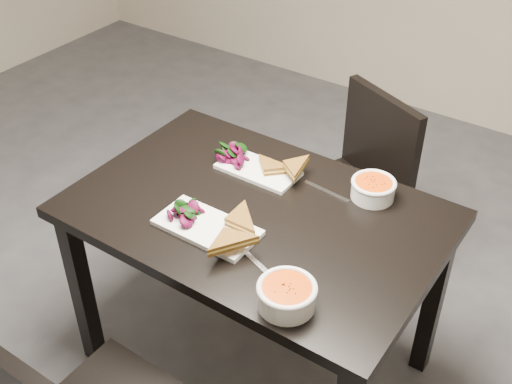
# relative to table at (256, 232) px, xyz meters

# --- Properties ---
(ground) EXTENTS (5.00, 5.00, 0.00)m
(ground) POSITION_rel_table_xyz_m (-0.44, -0.23, -0.65)
(ground) COLOR #47474C
(ground) RESTS_ON ground
(table) EXTENTS (1.20, 0.80, 0.75)m
(table) POSITION_rel_table_xyz_m (0.00, 0.00, 0.00)
(table) COLOR black
(table) RESTS_ON ground
(chair_far) EXTENTS (0.56, 0.56, 0.85)m
(chair_far) POSITION_rel_table_xyz_m (0.04, 0.68, -0.17)
(chair_far) COLOR black
(chair_far) RESTS_ON ground
(plate_near) EXTENTS (0.33, 0.16, 0.02)m
(plate_near) POSITION_rel_table_xyz_m (-0.07, -0.17, 0.11)
(plate_near) COLOR white
(plate_near) RESTS_ON table
(sandwich_near) EXTENTS (0.17, 0.13, 0.05)m
(sandwich_near) POSITION_rel_table_xyz_m (-0.00, -0.16, 0.14)
(sandwich_near) COLOR olive
(sandwich_near) RESTS_ON plate_near
(salad_near) EXTENTS (0.10, 0.09, 0.05)m
(salad_near) POSITION_rel_table_xyz_m (-0.17, -0.17, 0.14)
(salad_near) COLOR black
(salad_near) RESTS_ON plate_near
(soup_bowl_near) EXTENTS (0.17, 0.17, 0.07)m
(soup_bowl_near) POSITION_rel_table_xyz_m (0.31, -0.30, 0.14)
(soup_bowl_near) COLOR white
(soup_bowl_near) RESTS_ON table
(cutlery_near) EXTENTS (0.17, 0.08, 0.00)m
(cutlery_near) POSITION_rel_table_xyz_m (0.13, -0.21, 0.10)
(cutlery_near) COLOR silver
(cutlery_near) RESTS_ON table
(plate_far) EXTENTS (0.29, 0.14, 0.01)m
(plate_far) POSITION_rel_table_xyz_m (-0.12, 0.18, 0.11)
(plate_far) COLOR white
(plate_far) RESTS_ON table
(sandwich_far) EXTENTS (0.18, 0.18, 0.05)m
(sandwich_far) POSITION_rel_table_xyz_m (-0.05, 0.17, 0.14)
(sandwich_far) COLOR olive
(sandwich_far) RESTS_ON plate_far
(salad_far) EXTENTS (0.09, 0.08, 0.04)m
(salad_far) POSITION_rel_table_xyz_m (-0.22, 0.18, 0.13)
(salad_far) COLOR black
(salad_far) RESTS_ON plate_far
(soup_bowl_far) EXTENTS (0.15, 0.15, 0.07)m
(soup_bowl_far) POSITION_rel_table_xyz_m (0.28, 0.27, 0.14)
(soup_bowl_far) COLOR white
(soup_bowl_far) RESTS_ON table
(cutlery_far) EXTENTS (0.18, 0.03, 0.00)m
(cutlery_far) POSITION_rel_table_xyz_m (0.14, 0.21, 0.10)
(cutlery_far) COLOR silver
(cutlery_far) RESTS_ON table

